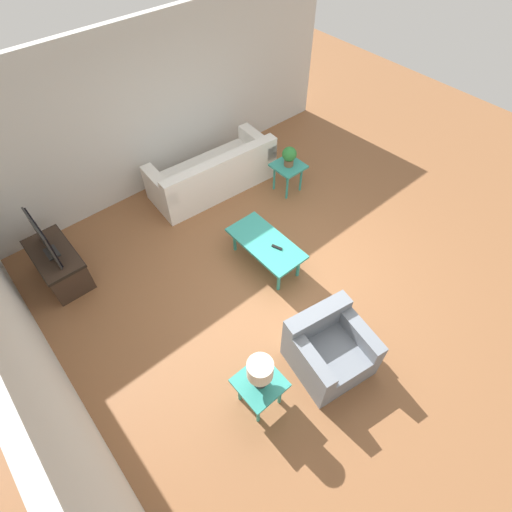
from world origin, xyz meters
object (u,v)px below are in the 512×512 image
armchair (328,348)px  side_table_lamp (260,385)px  sofa (214,175)px  potted_plant (289,155)px  side_table_plant (288,169)px  coffee_table (266,244)px  table_lamp (260,371)px  television (43,239)px  tv_stand_chest (59,264)px

armchair → side_table_lamp: bearing=-179.1°
sofa → potted_plant: size_ratio=6.47×
side_table_plant → side_table_lamp: 3.82m
armchair → potted_plant: (2.70, -1.88, 0.41)m
armchair → side_table_plant: size_ratio=1.87×
sofa → coffee_table: bearing=80.2°
coffee_table → side_table_plant: 1.72m
armchair → side_table_lamp: size_ratio=1.87×
armchair → table_lamp: table_lamp is taller
armchair → television: television is taller
television → table_lamp: bearing=-163.3°
sofa → television: television is taller
side_table_plant → table_lamp: bearing=131.8°
side_table_lamp → tv_stand_chest: side_table_lamp is taller
sofa → side_table_plant: 1.30m
tv_stand_chest → side_table_plant: bearing=-100.7°
television → table_lamp: 3.41m
potted_plant → sofa: bearing=47.7°
table_lamp → potted_plant: bearing=-48.2°
armchair → side_table_lamp: (0.15, 0.97, 0.13)m
armchair → table_lamp: 1.10m
side_table_plant → table_lamp: (-2.54, 2.85, 0.37)m
tv_stand_chest → table_lamp: (-3.27, -0.98, 0.54)m
tv_stand_chest → table_lamp: size_ratio=2.30×
armchair → side_table_plant: (2.70, -1.88, 0.13)m
armchair → sofa: bearing=85.3°
tv_stand_chest → potted_plant: (-0.72, -3.82, 0.45)m
side_table_lamp → sofa: bearing=-29.0°
potted_plant → table_lamp: bearing=131.8°
potted_plant → table_lamp: (-2.54, 2.85, 0.09)m
side_table_lamp → coffee_table: bearing=-43.3°
tv_stand_chest → potted_plant: size_ratio=2.96×
side_table_lamp → potted_plant: (2.54, -2.85, 0.28)m
sofa → side_table_lamp: sofa is taller
sofa → armchair: bearing=79.0°
tv_stand_chest → television: (0.00, 0.00, 0.54)m
television → side_table_plant: bearing=-100.7°
armchair → tv_stand_chest: armchair is taller
sofa → table_lamp: table_lamp is taller
side_table_plant → tv_stand_chest: bearing=79.3°
coffee_table → side_table_lamp: side_table_lamp is taller
side_table_lamp → television: television is taller
armchair → table_lamp: (0.15, 0.97, 0.50)m
sofa → armchair: size_ratio=2.24×
coffee_table → potted_plant: size_ratio=3.45×
armchair → potted_plant: bearing=65.0°
potted_plant → tv_stand_chest: bearing=79.3°
sofa → potted_plant: (-0.87, -0.95, 0.43)m
coffee_table → sofa: bearing=-13.4°
side_table_lamp → table_lamp: (0.00, -0.00, 0.37)m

